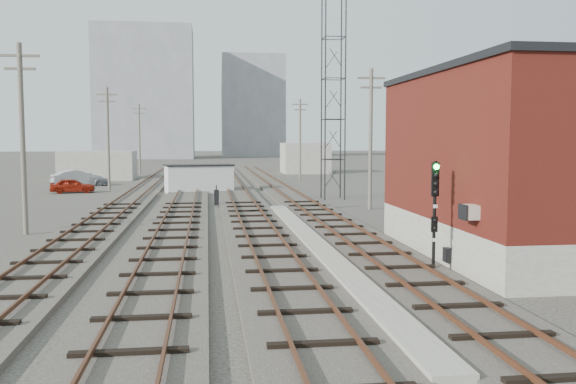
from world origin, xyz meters
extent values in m
plane|color=#282621|center=(0.00, 60.00, 0.00)|extent=(320.00, 320.00, 0.00)
cube|color=#332D28|center=(2.50, 39.00, 0.10)|extent=(3.20, 90.00, 0.20)
cube|color=#4C2816|center=(1.78, 39.00, 0.33)|extent=(0.07, 90.00, 0.12)
cube|color=#4C2816|center=(3.22, 39.00, 0.33)|extent=(0.07, 90.00, 0.12)
cube|color=#332D28|center=(-1.50, 39.00, 0.10)|extent=(3.20, 90.00, 0.20)
cube|color=#4C2816|center=(-2.22, 39.00, 0.33)|extent=(0.07, 90.00, 0.12)
cube|color=#4C2816|center=(-0.78, 39.00, 0.33)|extent=(0.07, 90.00, 0.12)
cube|color=#332D28|center=(-5.50, 39.00, 0.10)|extent=(3.20, 90.00, 0.20)
cube|color=#4C2816|center=(-6.22, 39.00, 0.33)|extent=(0.07, 90.00, 0.12)
cube|color=#4C2816|center=(-4.78, 39.00, 0.33)|extent=(0.07, 90.00, 0.12)
cube|color=#332D28|center=(-9.50, 39.00, 0.10)|extent=(3.20, 90.00, 0.20)
cube|color=#4C2816|center=(-10.22, 39.00, 0.33)|extent=(0.07, 90.00, 0.12)
cube|color=#4C2816|center=(-8.78, 39.00, 0.33)|extent=(0.07, 90.00, 0.12)
cube|color=gray|center=(0.50, 14.00, 0.13)|extent=(0.90, 28.00, 0.26)
cube|color=gray|center=(7.50, 12.00, 0.75)|extent=(6.00, 12.00, 1.50)
cube|color=#5C1C15|center=(7.50, 12.00, 4.25)|extent=(6.00, 12.00, 5.50)
cube|color=black|center=(7.50, 12.00, 7.10)|extent=(6.20, 12.20, 0.25)
cube|color=beige|center=(4.28, 8.00, 2.25)|extent=(0.45, 0.62, 0.45)
cube|color=black|center=(4.40, 10.00, 0.50)|extent=(0.20, 0.35, 0.50)
cylinder|color=black|center=(4.75, 34.25, 7.50)|extent=(0.10, 0.10, 15.00)
cylinder|color=black|center=(6.25, 34.25, 7.50)|extent=(0.10, 0.10, 15.00)
cylinder|color=black|center=(4.75, 35.75, 7.50)|extent=(0.10, 0.10, 15.00)
cylinder|color=black|center=(6.25, 35.75, 7.50)|extent=(0.10, 0.10, 15.00)
cylinder|color=#595147|center=(-12.50, 20.00, 4.50)|extent=(0.24, 0.24, 9.00)
cube|color=#595147|center=(-12.50, 20.00, 8.40)|extent=(1.80, 0.12, 0.12)
cube|color=#595147|center=(-12.50, 20.00, 7.80)|extent=(1.40, 0.12, 0.12)
cylinder|color=#595147|center=(-12.50, 45.00, 4.50)|extent=(0.24, 0.24, 9.00)
cube|color=#595147|center=(-12.50, 45.00, 8.40)|extent=(1.80, 0.12, 0.12)
cube|color=#595147|center=(-12.50, 45.00, 7.80)|extent=(1.40, 0.12, 0.12)
cylinder|color=#595147|center=(-12.50, 70.00, 4.50)|extent=(0.24, 0.24, 9.00)
cube|color=#595147|center=(-12.50, 70.00, 8.40)|extent=(1.80, 0.12, 0.12)
cube|color=#595147|center=(-12.50, 70.00, 7.80)|extent=(1.40, 0.12, 0.12)
cylinder|color=#595147|center=(6.50, 28.00, 4.50)|extent=(0.24, 0.24, 9.00)
cube|color=#595147|center=(6.50, 28.00, 8.40)|extent=(1.80, 0.12, 0.12)
cube|color=#595147|center=(6.50, 28.00, 7.80)|extent=(1.40, 0.12, 0.12)
cylinder|color=#595147|center=(6.50, 58.00, 4.50)|extent=(0.24, 0.24, 9.00)
cube|color=#595147|center=(6.50, 58.00, 8.40)|extent=(1.80, 0.12, 0.12)
cube|color=#595147|center=(6.50, 58.00, 7.80)|extent=(1.40, 0.12, 0.12)
cube|color=gray|center=(-18.00, 135.00, 15.00)|extent=(22.00, 14.00, 30.00)
cube|color=gray|center=(8.00, 150.00, 13.00)|extent=(16.00, 12.00, 26.00)
cube|color=gray|center=(-16.00, 60.00, 1.60)|extent=(8.00, 5.00, 3.20)
cube|color=gray|center=(9.00, 70.00, 2.00)|extent=(6.00, 6.00, 4.00)
cube|color=gray|center=(3.70, 9.48, 0.05)|extent=(0.40, 0.40, 0.10)
cylinder|color=black|center=(3.70, 9.48, 1.90)|extent=(0.11, 0.11, 3.81)
cube|color=black|center=(3.70, 9.46, 3.19)|extent=(0.25, 0.10, 1.14)
sphere|color=#0CE533|center=(3.70, 9.37, 3.62)|extent=(0.19, 0.19, 0.19)
sphere|color=black|center=(3.70, 9.37, 3.33)|extent=(0.19, 0.19, 0.19)
sphere|color=black|center=(3.70, 9.37, 3.04)|extent=(0.19, 0.19, 0.19)
sphere|color=black|center=(3.70, 9.37, 2.76)|extent=(0.19, 0.19, 0.19)
cube|color=black|center=(3.70, 9.46, 1.67)|extent=(0.21, 0.09, 0.52)
cube|color=white|center=(3.70, 9.40, 2.28)|extent=(0.15, 0.02, 0.11)
cube|color=white|center=(3.70, 9.40, 1.14)|extent=(0.15, 0.02, 0.11)
cube|color=black|center=(-3.32, 30.85, 0.62)|extent=(0.33, 0.33, 1.04)
cylinder|color=black|center=(-3.32, 30.85, 1.30)|extent=(0.08, 0.08, 0.31)
cube|color=silver|center=(-4.62, 41.78, 1.14)|extent=(5.85, 3.36, 2.29)
cube|color=black|center=(-4.62, 41.78, 2.34)|extent=(6.06, 3.58, 0.11)
imported|color=maroon|center=(-15.18, 42.93, 0.62)|extent=(3.80, 1.95, 1.24)
imported|color=#9C9EA3|center=(-16.40, 50.69, 0.78)|extent=(4.99, 3.43, 1.56)
imported|color=gray|center=(-15.51, 51.20, 0.61)|extent=(4.27, 1.91, 1.22)
camera|label=1|loc=(-3.88, -10.11, 4.55)|focal=38.00mm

